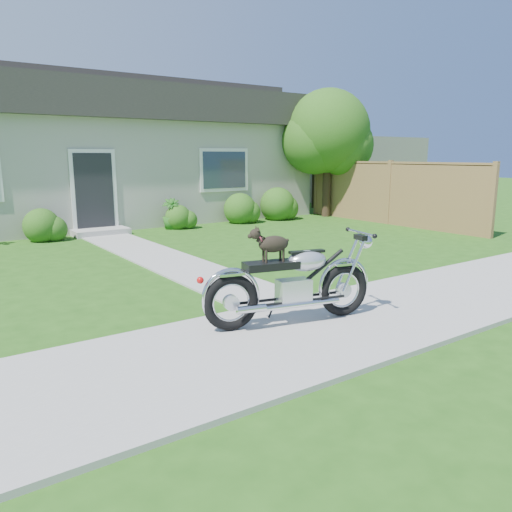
{
  "coord_description": "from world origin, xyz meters",
  "views": [
    {
      "loc": [
        -5.56,
        -4.23,
        2.05
      ],
      "look_at": [
        -1.9,
        1.0,
        0.75
      ],
      "focal_mm": 35.0,
      "sensor_mm": 36.0,
      "label": 1
    }
  ],
  "objects_px": {
    "tree_far": "(320,135)",
    "motorcycle_with_dog": "(293,281)",
    "fence": "(389,193)",
    "tree_near": "(332,135)",
    "potted_plant_right": "(171,214)",
    "house": "(109,152)"
  },
  "relations": [
    {
      "from": "tree_near",
      "to": "tree_far",
      "type": "xyz_separation_m",
      "value": [
        1.61,
        2.37,
        0.11
      ]
    },
    {
      "from": "house",
      "to": "motorcycle_with_dog",
      "type": "xyz_separation_m",
      "value": [
        -1.86,
        -11.72,
        -1.6
      ]
    },
    {
      "from": "motorcycle_with_dog",
      "to": "potted_plant_right",
      "type": "bearing_deg",
      "value": 87.61
    },
    {
      "from": "house",
      "to": "tree_far",
      "type": "distance_m",
      "value": 7.97
    },
    {
      "from": "potted_plant_right",
      "to": "motorcycle_with_dog",
      "type": "xyz_separation_m",
      "value": [
        -2.33,
        -8.27,
        0.13
      ]
    },
    {
      "from": "tree_far",
      "to": "motorcycle_with_dog",
      "type": "bearing_deg",
      "value": -133.31
    },
    {
      "from": "house",
      "to": "potted_plant_right",
      "type": "distance_m",
      "value": 3.88
    },
    {
      "from": "tree_far",
      "to": "motorcycle_with_dog",
      "type": "height_order",
      "value": "tree_far"
    },
    {
      "from": "house",
      "to": "potted_plant_right",
      "type": "height_order",
      "value": "house"
    },
    {
      "from": "fence",
      "to": "tree_far",
      "type": "xyz_separation_m",
      "value": [
        1.51,
        4.78,
        1.86
      ]
    },
    {
      "from": "tree_near",
      "to": "potted_plant_right",
      "type": "xyz_separation_m",
      "value": [
        -5.73,
        0.38,
        -2.26
      ]
    },
    {
      "from": "house",
      "to": "fence",
      "type": "xyz_separation_m",
      "value": [
        6.3,
        -6.24,
        -1.22
      ]
    },
    {
      "from": "tree_near",
      "to": "fence",
      "type": "bearing_deg",
      "value": -87.6
    },
    {
      "from": "fence",
      "to": "tree_far",
      "type": "distance_m",
      "value": 5.35
    },
    {
      "from": "fence",
      "to": "tree_near",
      "type": "bearing_deg",
      "value": 92.4
    },
    {
      "from": "tree_near",
      "to": "tree_far",
      "type": "relative_size",
      "value": 0.96
    },
    {
      "from": "house",
      "to": "tree_far",
      "type": "xyz_separation_m",
      "value": [
        7.81,
        -1.46,
        0.64
      ]
    },
    {
      "from": "tree_far",
      "to": "motorcycle_with_dog",
      "type": "distance_m",
      "value": 14.27
    },
    {
      "from": "house",
      "to": "fence",
      "type": "relative_size",
      "value": 1.9
    },
    {
      "from": "tree_near",
      "to": "tree_far",
      "type": "bearing_deg",
      "value": 55.78
    },
    {
      "from": "potted_plant_right",
      "to": "motorcycle_with_dog",
      "type": "distance_m",
      "value": 8.6
    },
    {
      "from": "house",
      "to": "tree_far",
      "type": "height_order",
      "value": "house"
    }
  ]
}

